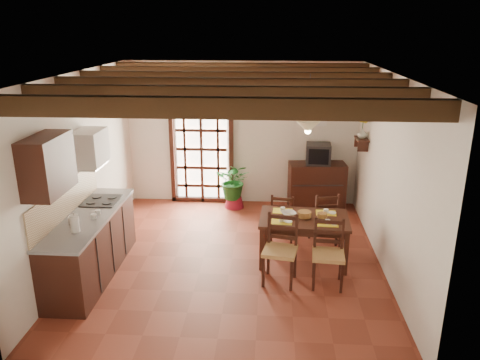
# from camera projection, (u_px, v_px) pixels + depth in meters

# --- Properties ---
(ground_plane) EXTENTS (5.00, 5.00, 0.00)m
(ground_plane) POSITION_uv_depth(u_px,v_px,m) (232.00, 259.00, 7.22)
(ground_plane) COLOR maroon
(room_shell) EXTENTS (4.52, 5.02, 2.81)m
(room_shell) POSITION_uv_depth(u_px,v_px,m) (231.00, 144.00, 6.65)
(room_shell) COLOR silver
(room_shell) RESTS_ON ground_plane
(ceiling_beams) EXTENTS (4.50, 4.34, 0.20)m
(ceiling_beams) POSITION_uv_depth(u_px,v_px,m) (231.00, 82.00, 6.38)
(ceiling_beams) COLOR black
(ceiling_beams) RESTS_ON room_shell
(french_door) EXTENTS (1.26, 0.11, 2.32)m
(french_door) POSITION_uv_depth(u_px,v_px,m) (202.00, 145.00, 9.22)
(french_door) COLOR white
(french_door) RESTS_ON ground_plane
(kitchen_counter) EXTENTS (0.64, 2.25, 1.38)m
(kitchen_counter) POSITION_uv_depth(u_px,v_px,m) (91.00, 244.00, 6.63)
(kitchen_counter) COLOR black
(kitchen_counter) RESTS_ON ground_plane
(upper_cabinet) EXTENTS (0.35, 0.80, 0.70)m
(upper_cabinet) POSITION_uv_depth(u_px,v_px,m) (48.00, 165.00, 5.54)
(upper_cabinet) COLOR black
(upper_cabinet) RESTS_ON room_shell
(range_hood) EXTENTS (0.38, 0.60, 0.54)m
(range_hood) POSITION_uv_depth(u_px,v_px,m) (90.00, 148.00, 6.76)
(range_hood) COLOR white
(range_hood) RESTS_ON room_shell
(counter_items) EXTENTS (0.50, 1.43, 0.25)m
(counter_items) POSITION_uv_depth(u_px,v_px,m) (90.00, 210.00, 6.56)
(counter_items) COLOR black
(counter_items) RESTS_ON kitchen_counter
(dining_table) EXTENTS (1.35, 0.91, 0.71)m
(dining_table) POSITION_uv_depth(u_px,v_px,m) (304.00, 223.00, 6.98)
(dining_table) COLOR #391B12
(dining_table) RESTS_ON ground_plane
(chair_near_left) EXTENTS (0.52, 0.50, 0.97)m
(chair_near_left) POSITION_uv_depth(u_px,v_px,m) (280.00, 262.00, 6.48)
(chair_near_left) COLOR #B4864C
(chair_near_left) RESTS_ON ground_plane
(chair_near_right) EXTENTS (0.46, 0.44, 0.93)m
(chair_near_right) POSITION_uv_depth(u_px,v_px,m) (328.00, 266.00, 6.41)
(chair_near_right) COLOR #B4864C
(chair_near_right) RESTS_ON ground_plane
(chair_far_left) EXTENTS (0.44, 0.43, 0.84)m
(chair_far_left) POSITION_uv_depth(u_px,v_px,m) (283.00, 226.00, 7.76)
(chair_far_left) COLOR #B4864C
(chair_far_left) RESTS_ON ground_plane
(chair_far_right) EXTENTS (0.48, 0.47, 0.90)m
(chair_far_right) POSITION_uv_depth(u_px,v_px,m) (323.00, 227.00, 7.68)
(chair_far_right) COLOR #B4864C
(chair_far_right) RESTS_ON ground_plane
(table_setting) EXTENTS (0.96, 0.64, 0.09)m
(table_setting) POSITION_uv_depth(u_px,v_px,m) (304.00, 218.00, 6.95)
(table_setting) COLOR yellow
(table_setting) RESTS_ON dining_table
(table_bowl) EXTENTS (0.28, 0.28, 0.05)m
(table_bowl) POSITION_uv_depth(u_px,v_px,m) (289.00, 214.00, 7.01)
(table_bowl) COLOR white
(table_bowl) RESTS_ON dining_table
(sideboard) EXTENTS (1.11, 0.57, 0.91)m
(sideboard) POSITION_uv_depth(u_px,v_px,m) (317.00, 186.00, 9.09)
(sideboard) COLOR black
(sideboard) RESTS_ON ground_plane
(crt_tv) EXTENTS (0.48, 0.45, 0.39)m
(crt_tv) POSITION_uv_depth(u_px,v_px,m) (318.00, 154.00, 8.88)
(crt_tv) COLOR black
(crt_tv) RESTS_ON sideboard
(fuse_box) EXTENTS (0.25, 0.03, 0.32)m
(fuse_box) POSITION_uv_depth(u_px,v_px,m) (320.00, 118.00, 8.92)
(fuse_box) COLOR white
(fuse_box) RESTS_ON room_shell
(plant_pot) EXTENTS (0.38, 0.38, 0.23)m
(plant_pot) POSITION_uv_depth(u_px,v_px,m) (234.00, 202.00, 9.24)
(plant_pot) COLOR maroon
(plant_pot) RESTS_ON ground_plane
(potted_plant) EXTENTS (1.87, 1.66, 1.92)m
(potted_plant) POSITION_uv_depth(u_px,v_px,m) (234.00, 180.00, 9.09)
(potted_plant) COLOR #144C19
(potted_plant) RESTS_ON ground_plane
(wall_shelf) EXTENTS (0.20, 0.42, 0.20)m
(wall_shelf) POSITION_uv_depth(u_px,v_px,m) (362.00, 141.00, 8.13)
(wall_shelf) COLOR black
(wall_shelf) RESTS_ON room_shell
(shelf_vase) EXTENTS (0.15, 0.15, 0.15)m
(shelf_vase) POSITION_uv_depth(u_px,v_px,m) (362.00, 133.00, 8.08)
(shelf_vase) COLOR #B2BFB2
(shelf_vase) RESTS_ON wall_shelf
(shelf_flowers) EXTENTS (0.14, 0.14, 0.36)m
(shelf_flowers) POSITION_uv_depth(u_px,v_px,m) (363.00, 121.00, 8.02)
(shelf_flowers) COLOR yellow
(shelf_flowers) RESTS_ON shelf_vase
(framed_picture) EXTENTS (0.03, 0.32, 0.32)m
(framed_picture) POSITION_uv_depth(u_px,v_px,m) (369.00, 110.00, 7.95)
(framed_picture) COLOR brown
(framed_picture) RESTS_ON room_shell
(pendant_lamp) EXTENTS (0.36, 0.36, 0.84)m
(pendant_lamp) POSITION_uv_depth(u_px,v_px,m) (308.00, 125.00, 6.61)
(pendant_lamp) COLOR black
(pendant_lamp) RESTS_ON room_shell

